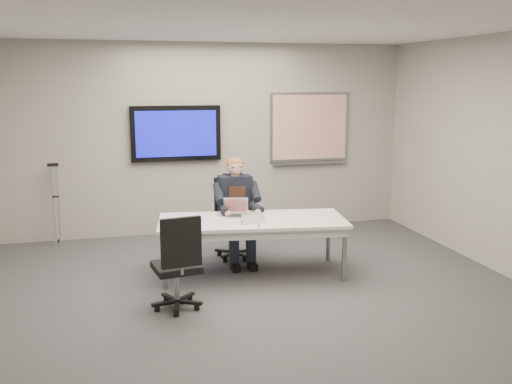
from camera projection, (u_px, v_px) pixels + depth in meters
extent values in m
cube|color=#3C3C3F|center=(261.00, 304.00, 5.85)|extent=(6.00, 6.00, 0.02)
cube|color=silver|center=(262.00, 21.00, 5.31)|extent=(6.00, 6.00, 0.02)
cube|color=#9E998F|center=(210.00, 139.00, 8.43)|extent=(6.00, 0.02, 2.80)
cube|color=#9E998F|center=(422.00, 264.00, 2.73)|extent=(6.00, 0.02, 2.80)
cube|color=silver|center=(252.00, 221.00, 6.65)|extent=(2.27, 1.18, 0.04)
cube|color=silver|center=(252.00, 227.00, 6.66)|extent=(2.16, 1.08, 0.09)
cylinder|color=gray|center=(164.00, 261.00, 6.23)|extent=(0.05, 0.05, 0.63)
cylinder|color=gray|center=(344.00, 255.00, 6.46)|extent=(0.05, 0.05, 0.63)
cylinder|color=gray|center=(167.00, 242.00, 6.97)|extent=(0.05, 0.05, 0.63)
cylinder|color=gray|center=(328.00, 237.00, 7.20)|extent=(0.05, 0.05, 0.63)
cube|color=black|center=(176.00, 133.00, 8.24)|extent=(1.30, 0.08, 0.80)
cube|color=#0C0E8C|center=(176.00, 134.00, 8.20)|extent=(1.16, 0.01, 0.66)
cube|color=gray|center=(309.00, 127.00, 8.76)|extent=(1.25, 0.04, 1.05)
cube|color=white|center=(310.00, 127.00, 8.73)|extent=(1.18, 0.01, 0.98)
cube|color=gray|center=(309.00, 163.00, 8.83)|extent=(1.18, 0.05, 0.04)
cylinder|color=gray|center=(235.00, 237.00, 7.35)|extent=(0.06, 0.06, 0.35)
cube|color=black|center=(235.00, 224.00, 7.31)|extent=(0.49, 0.49, 0.07)
cube|color=black|center=(230.00, 196.00, 7.45)|extent=(0.41, 0.09, 0.51)
cylinder|color=gray|center=(177.00, 283.00, 5.71)|extent=(0.06, 0.06, 0.34)
cube|color=black|center=(176.00, 267.00, 5.67)|extent=(0.49, 0.49, 0.07)
cube|color=black|center=(181.00, 242.00, 5.43)|extent=(0.40, 0.11, 0.49)
cube|color=black|center=(235.00, 197.00, 7.22)|extent=(0.41, 0.24, 0.56)
cube|color=#341D15|center=(237.00, 197.00, 7.10)|extent=(0.21, 0.03, 0.27)
sphere|color=#D8A084|center=(235.00, 167.00, 7.11)|extent=(0.20, 0.20, 0.20)
ellipsoid|color=brown|center=(235.00, 164.00, 7.12)|extent=(0.21, 0.21, 0.18)
cube|color=#B3B3B6|center=(238.00, 216.00, 6.76)|extent=(0.33, 0.26, 0.02)
cube|color=black|center=(238.00, 215.00, 6.75)|extent=(0.27, 0.19, 0.00)
cube|color=#B3B3B6|center=(236.00, 205.00, 6.87)|extent=(0.30, 0.13, 0.19)
cube|color=red|center=(236.00, 205.00, 6.86)|extent=(0.26, 0.11, 0.16)
cylinder|color=black|center=(259.00, 226.00, 6.33)|extent=(0.04, 0.15, 0.01)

